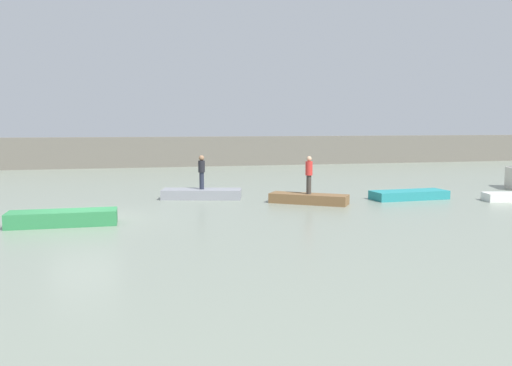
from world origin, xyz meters
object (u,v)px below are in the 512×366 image
Objects in this scene: rowboat_grey at (202,194)px; rowboat_teal at (409,195)px; rowboat_green at (63,218)px; person_red_shirt at (309,173)px; rowboat_brown at (309,199)px; person_dark_shirt at (202,170)px.

rowboat_grey reaches higher than rowboat_teal.
rowboat_grey is 1.02× the size of rowboat_teal.
rowboat_grey is (5.72, 5.56, -0.03)m from rowboat_green.
person_red_shirt is at bearing -16.71° from rowboat_grey.
rowboat_grey is 5.26m from rowboat_brown.
rowboat_green is at bearing -130.43° from rowboat_brown.
rowboat_green is 8.05m from person_dark_shirt.
rowboat_teal is at bearing -0.03° from rowboat_grey.
person_red_shirt is at bearing -145.97° from rowboat_brown.
rowboat_brown is 5.18m from rowboat_teal.
person_dark_shirt is (0.00, 0.00, 1.16)m from rowboat_grey.
person_dark_shirt reaches higher than rowboat_grey.
person_red_shirt is (-5.18, -0.23, 1.19)m from rowboat_teal.
person_red_shirt is at bearing 15.75° from rowboat_green.
rowboat_green is at bearing -121.50° from rowboat_grey.
person_dark_shirt reaches higher than rowboat_teal.
person_red_shirt is (10.23, 2.84, 1.14)m from rowboat_green.
rowboat_green is 0.99× the size of rowboat_grey.
rowboat_teal is (15.40, 3.08, -0.06)m from rowboat_green.
rowboat_green reaches higher than rowboat_brown.
person_red_shirt is (4.51, -2.71, 1.17)m from rowboat_grey.
rowboat_grey is at bearing 180.00° from person_dark_shirt.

